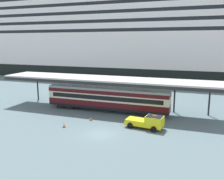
% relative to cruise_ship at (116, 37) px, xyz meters
% --- Properties ---
extents(ground_plane, '(400.00, 400.00, 0.00)m').
position_rel_cruise_ship_xyz_m(ground_plane, '(15.44, -52.61, -13.42)').
color(ground_plane, slate).
extents(cruise_ship, '(179.46, 24.36, 39.95)m').
position_rel_cruise_ship_xyz_m(cruise_ship, '(0.00, 0.00, 0.00)').
color(cruise_ship, black).
rests_on(cruise_ship, ground).
extents(platform_canopy, '(38.22, 6.28, 5.68)m').
position_rel_cruise_ship_xyz_m(platform_canopy, '(12.58, -42.03, -8.01)').
color(platform_canopy, '#BCBCBC').
rests_on(platform_canopy, ground).
extents(train_carriage, '(21.15, 2.81, 4.11)m').
position_rel_cruise_ship_xyz_m(train_carriage, '(12.58, -42.48, -11.12)').
color(train_carriage, black).
rests_on(train_carriage, ground).
extents(service_truck, '(5.41, 2.75, 2.02)m').
position_rel_cruise_ship_xyz_m(service_truck, '(20.86, -48.55, -12.43)').
color(service_truck, yellow).
rests_on(service_truck, ground).
extents(traffic_cone_near, '(0.36, 0.36, 0.73)m').
position_rel_cruise_ship_xyz_m(traffic_cone_near, '(9.77, -51.98, -13.06)').
color(traffic_cone_near, black).
rests_on(traffic_cone_near, ground).
extents(traffic_cone_mid, '(0.36, 0.36, 0.60)m').
position_rel_cruise_ship_xyz_m(traffic_cone_mid, '(12.08, -48.05, -13.13)').
color(traffic_cone_mid, black).
rests_on(traffic_cone_mid, ground).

